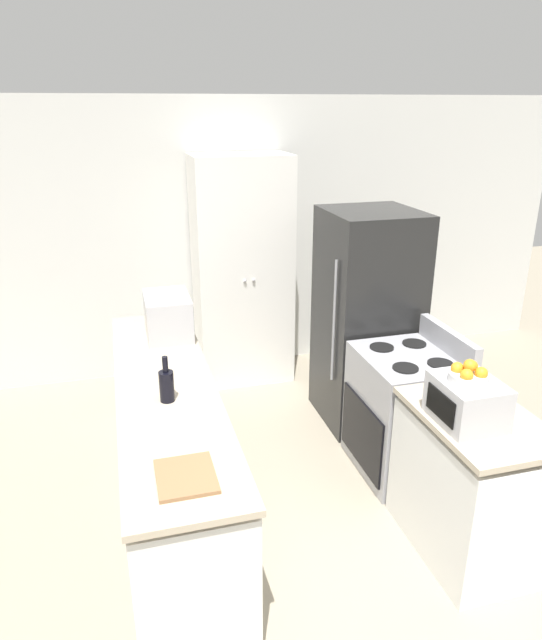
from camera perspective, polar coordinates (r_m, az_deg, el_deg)
wall_back at (r=5.55m, az=-4.44°, el=8.07°), size 7.00×0.06×2.60m
counter_left at (r=3.82m, az=-10.07°, el=-12.58°), size 0.60×2.57×0.90m
counter_right at (r=3.65m, az=19.19°, el=-15.34°), size 0.60×0.89×0.90m
pantry_cabinet at (r=5.32m, az=-2.90°, el=4.84°), size 0.87×0.57×2.11m
stove at (r=4.23m, az=13.23°, el=-8.96°), size 0.66×0.73×1.06m
refrigerator at (r=4.69m, az=9.52°, el=0.08°), size 0.72×0.74×1.76m
microwave at (r=4.27m, az=-10.25°, el=0.42°), size 0.33×0.46×0.31m
wine_bottle at (r=3.36m, az=-10.40°, el=-6.40°), size 0.09×0.09×0.28m
toaster_oven at (r=3.27m, az=18.99°, el=-7.70°), size 0.32×0.37×0.25m
fruit_bowl at (r=3.19m, az=19.17°, el=-5.14°), size 0.21×0.21×0.13m
cutting_board at (r=2.76m, az=-8.51°, el=-15.19°), size 0.27×0.32×0.02m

